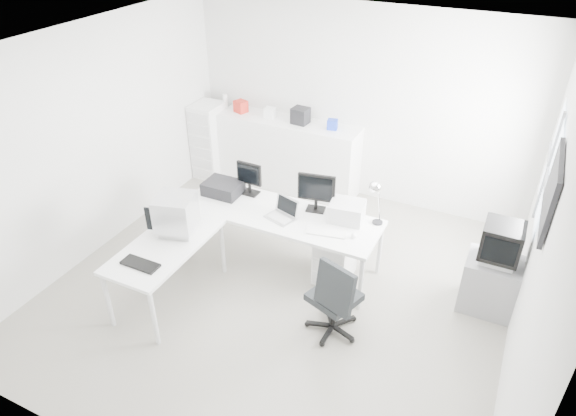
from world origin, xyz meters
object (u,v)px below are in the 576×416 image
at_px(inkjet_printer, 223,188).
at_px(crt_tv, 501,244).
at_px(tv_cabinet, 490,284).
at_px(laptop, 280,211).
at_px(side_desk, 169,271).
at_px(drawer_pedestal, 335,257).
at_px(lcd_monitor_large, 316,193).
at_px(main_desk, 280,239).
at_px(lcd_monitor_small, 249,179).
at_px(crt_monitor, 176,215).
at_px(filing_cabinet, 209,140).
at_px(office_chair, 334,293).
at_px(sideboard, 288,154).
at_px(laser_printer, 347,211).

bearing_deg(inkjet_printer, crt_tv, 3.32).
bearing_deg(inkjet_printer, tv_cabinet, 3.32).
bearing_deg(laptop, side_desk, -114.51).
distance_m(side_desk, drawer_pedestal, 1.93).
bearing_deg(side_desk, lcd_monitor_large, 48.37).
distance_m(main_desk, lcd_monitor_small, 0.84).
xyz_separation_m(inkjet_printer, lcd_monitor_large, (1.20, 0.15, 0.15)).
xyz_separation_m(main_desk, crt_monitor, (-0.85, -0.85, 0.60)).
bearing_deg(side_desk, filing_cabinet, 114.20).
height_order(lcd_monitor_small, crt_monitor, crt_monitor).
distance_m(main_desk, office_chair, 1.28).
bearing_deg(side_desk, tv_cabinet, 23.26).
xyz_separation_m(inkjet_printer, sideboard, (0.07, 1.73, -0.28)).
xyz_separation_m(side_desk, laser_printer, (1.60, 1.32, 0.49)).
bearing_deg(sideboard, drawer_pedestal, -50.21).
height_order(main_desk, filing_cabinet, filing_cabinet).
height_order(main_desk, tv_cabinet, main_desk).
bearing_deg(sideboard, inkjet_printer, -92.32).
height_order(main_desk, lcd_monitor_small, lcd_monitor_small).
bearing_deg(crt_tv, main_desk, -172.77).
distance_m(office_chair, sideboard, 3.16).
xyz_separation_m(drawer_pedestal, lcd_monitor_large, (-0.35, 0.20, 0.68)).
distance_m(crt_monitor, tv_cabinet, 3.54).
height_order(drawer_pedestal, laser_printer, laser_printer).
bearing_deg(side_desk, office_chair, 9.91).
xyz_separation_m(crt_monitor, crt_tv, (3.28, 1.16, -0.11)).
relative_size(crt_tv, filing_cabinet, 0.41).
bearing_deg(side_desk, laptop, 48.01).
xyz_separation_m(lcd_monitor_large, crt_monitor, (-1.20, -1.10, -0.00)).
bearing_deg(laser_printer, filing_cabinet, 146.33).
relative_size(lcd_monitor_small, laptop, 1.34).
height_order(inkjet_printer, filing_cabinet, filing_cabinet).
relative_size(main_desk, sideboard, 1.10).
height_order(laptop, filing_cabinet, filing_cabinet).
height_order(laptop, office_chair, office_chair).
height_order(main_desk, crt_tv, crt_tv).
bearing_deg(filing_cabinet, inkjet_printer, -51.24).
xyz_separation_m(inkjet_printer, crt_monitor, (0.00, -0.95, 0.15)).
bearing_deg(office_chair, laptop, 164.19).
xyz_separation_m(side_desk, drawer_pedestal, (1.55, 1.15, -0.08)).
xyz_separation_m(crt_monitor, sideboard, (0.07, 2.68, -0.43)).
bearing_deg(side_desk, main_desk, 52.31).
xyz_separation_m(side_desk, laptop, (0.90, 1.00, 0.48)).
xyz_separation_m(side_desk, tv_cabinet, (3.28, 1.41, -0.06)).
bearing_deg(lcd_monitor_large, filing_cabinet, 140.07).
bearing_deg(crt_monitor, main_desk, 28.95).
bearing_deg(filing_cabinet, laser_printer, -26.45).
bearing_deg(filing_cabinet, lcd_monitor_small, -42.05).
bearing_deg(office_chair, tv_cabinet, 56.81).
xyz_separation_m(main_desk, drawer_pedestal, (0.70, 0.05, -0.08)).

